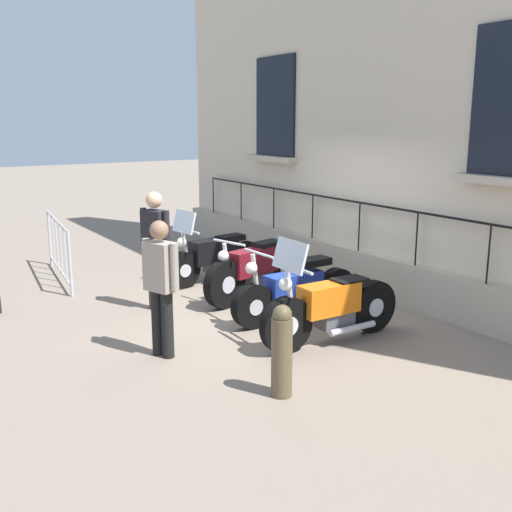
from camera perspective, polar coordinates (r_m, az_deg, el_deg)
name	(u,v)px	position (r m, az deg, el deg)	size (l,w,h in m)	color
ground_plane	(259,309)	(8.75, 0.30, -5.07)	(60.00, 60.00, 0.00)	gray
building_facade	(385,78)	(9.80, 12.13, 16.22)	(0.82, 11.35, 6.83)	beige
motorcycle_black	(215,256)	(10.14, -3.90, -0.01)	(1.95, 0.64, 1.27)	black
motorcycle_maroon	(254,270)	(9.16, -0.15, -1.37)	(1.99, 0.78, 0.98)	black
motorcycle_blue	(296,291)	(8.28, 3.83, -3.33)	(2.08, 0.64, 1.02)	black
motorcycle_orange	(330,307)	(7.42, 7.08, -4.84)	(2.04, 0.70, 1.35)	black
crowd_barrier	(59,247)	(10.77, -18.25, 0.81)	(0.33, 2.34, 1.05)	#B7B7BF
bollard	(282,351)	(5.97, 2.47, -8.98)	(0.21, 0.21, 0.95)	brown
pedestrian_standing	(161,282)	(6.90, -9.03, -2.41)	(0.33, 0.50, 1.60)	black
pedestrian_walking	(156,244)	(8.62, -9.53, 1.15)	(0.34, 0.50, 1.71)	#47382D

